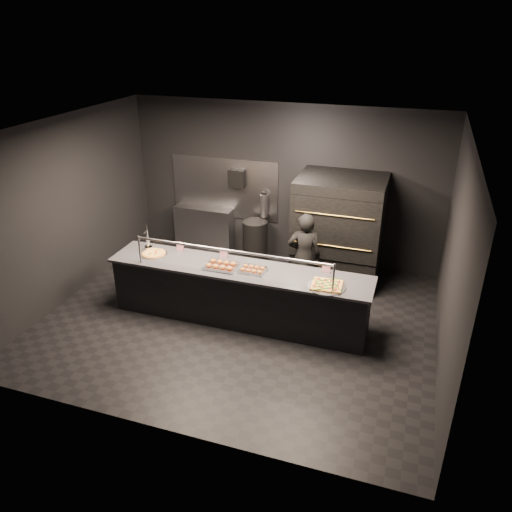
% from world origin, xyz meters
% --- Properties ---
extents(room, '(6.04, 6.00, 3.00)m').
position_xyz_m(room, '(-0.02, 0.05, 1.50)').
color(room, black).
rests_on(room, ground).
extents(service_counter, '(4.10, 0.78, 1.37)m').
position_xyz_m(service_counter, '(0.00, -0.00, 0.46)').
color(service_counter, black).
rests_on(service_counter, ground).
extents(pizza_oven, '(1.50, 1.23, 1.91)m').
position_xyz_m(pizza_oven, '(1.20, 1.90, 0.97)').
color(pizza_oven, black).
rests_on(pizza_oven, ground).
extents(prep_shelf, '(1.20, 0.35, 0.90)m').
position_xyz_m(prep_shelf, '(-1.60, 2.32, 0.45)').
color(prep_shelf, '#99999E').
rests_on(prep_shelf, ground).
extents(towel_dispenser, '(0.30, 0.20, 0.35)m').
position_xyz_m(towel_dispenser, '(-0.90, 2.39, 1.55)').
color(towel_dispenser, black).
rests_on(towel_dispenser, room).
extents(fire_extinguisher, '(0.14, 0.14, 0.51)m').
position_xyz_m(fire_extinguisher, '(-0.35, 2.40, 1.06)').
color(fire_extinguisher, '#B2B2B7').
rests_on(fire_extinguisher, room).
extents(beer_tap, '(0.13, 0.18, 0.49)m').
position_xyz_m(beer_tap, '(-1.60, 0.11, 1.06)').
color(beer_tap, silver).
rests_on(beer_tap, service_counter).
extents(round_pizza, '(0.44, 0.44, 0.03)m').
position_xyz_m(round_pizza, '(-1.45, 0.02, 0.94)').
color(round_pizza, silver).
rests_on(round_pizza, service_counter).
extents(slider_tray_a, '(0.50, 0.37, 0.08)m').
position_xyz_m(slider_tray_a, '(-0.25, -0.06, 0.95)').
color(slider_tray_a, silver).
rests_on(slider_tray_a, service_counter).
extents(slider_tray_b, '(0.44, 0.35, 0.06)m').
position_xyz_m(slider_tray_b, '(0.24, -0.03, 0.94)').
color(slider_tray_b, silver).
rests_on(slider_tray_b, service_counter).
extents(square_pizza, '(0.54, 0.54, 0.05)m').
position_xyz_m(square_pizza, '(1.39, -0.15, 0.94)').
color(square_pizza, silver).
rests_on(square_pizza, service_counter).
extents(condiment_jar, '(0.14, 0.05, 0.09)m').
position_xyz_m(condiment_jar, '(-1.67, 0.28, 0.96)').
color(condiment_jar, silver).
rests_on(condiment_jar, service_counter).
extents(tent_cards, '(2.52, 0.04, 0.15)m').
position_xyz_m(tent_cards, '(-0.05, 0.28, 1.00)').
color(tent_cards, white).
rests_on(tent_cards, service_counter).
extents(trash_bin, '(0.49, 0.49, 0.81)m').
position_xyz_m(trash_bin, '(-0.44, 2.13, 0.41)').
color(trash_bin, black).
rests_on(trash_bin, ground).
extents(worker, '(0.63, 0.48, 1.53)m').
position_xyz_m(worker, '(0.79, 1.00, 0.77)').
color(worker, black).
rests_on(worker, ground).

